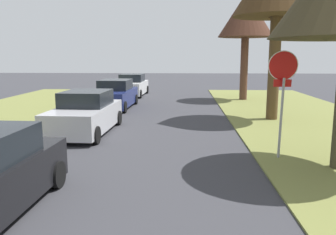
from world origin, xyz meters
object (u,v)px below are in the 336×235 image
(parked_sedan_silver, at_px, (86,114))
(street_tree_right_far, at_px, (246,16))
(parked_sedan_white, at_px, (132,86))
(stop_sign_far, at_px, (283,81))
(parked_sedan_navy, at_px, (115,95))

(parked_sedan_silver, bearing_deg, street_tree_right_far, 53.74)
(street_tree_right_far, xyz_separation_m, parked_sedan_white, (-7.72, 2.40, -4.63))
(stop_sign_far, relative_size, parked_sedan_white, 0.67)
(parked_sedan_navy, xyz_separation_m, parked_sedan_white, (0.01, 6.29, 0.00))
(parked_sedan_silver, height_order, parked_sedan_navy, same)
(street_tree_right_far, xyz_separation_m, parked_sedan_navy, (-7.72, -3.89, -4.63))
(parked_sedan_white, bearing_deg, street_tree_right_far, -17.28)
(stop_sign_far, xyz_separation_m, parked_sedan_navy, (-6.55, 9.60, -1.47))
(stop_sign_far, height_order, parked_sedan_silver, stop_sign_far)
(street_tree_right_far, bearing_deg, stop_sign_far, -94.99)
(parked_sedan_silver, relative_size, parked_sedan_navy, 1.00)
(stop_sign_far, height_order, street_tree_right_far, street_tree_right_far)
(parked_sedan_white, bearing_deg, parked_sedan_navy, -90.06)
(stop_sign_far, bearing_deg, parked_sedan_white, 112.37)
(stop_sign_far, distance_m, parked_sedan_silver, 7.28)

